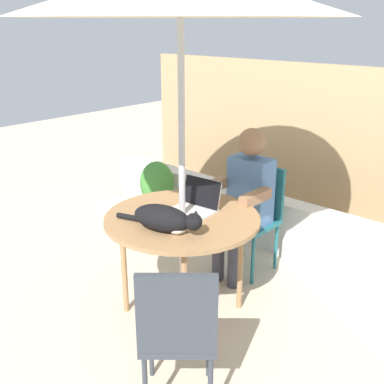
% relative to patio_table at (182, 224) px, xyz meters
% --- Properties ---
extents(ground_plane, '(14.00, 14.00, 0.00)m').
position_rel_patio_table_xyz_m(ground_plane, '(0.00, 0.00, -0.69)').
color(ground_plane, beige).
extents(fence_back, '(4.69, 0.08, 1.62)m').
position_rel_patio_table_xyz_m(fence_back, '(0.00, 2.14, 0.12)').
color(fence_back, tan).
rests_on(fence_back, ground).
extents(planter_wall_low, '(4.22, 0.20, 0.50)m').
position_rel_patio_table_xyz_m(planter_wall_low, '(0.00, 1.29, -0.44)').
color(planter_wall_low, beige).
rests_on(planter_wall_low, ground).
extents(patio_table, '(1.07, 1.07, 0.75)m').
position_rel_patio_table_xyz_m(patio_table, '(0.00, 0.00, 0.00)').
color(patio_table, '#9E754C').
rests_on(patio_table, ground).
extents(chair_occupied, '(0.40, 0.40, 0.89)m').
position_rel_patio_table_xyz_m(chair_occupied, '(0.00, 0.89, -0.16)').
color(chair_occupied, '#1E606B').
rests_on(chair_occupied, ground).
extents(chair_empty, '(0.56, 0.56, 0.89)m').
position_rel_patio_table_xyz_m(chair_empty, '(0.63, -0.70, -0.16)').
color(chair_empty, '#33383F').
rests_on(chair_empty, ground).
extents(person_seated, '(0.48, 0.48, 1.23)m').
position_rel_patio_table_xyz_m(person_seated, '(-0.00, 0.73, 0.01)').
color(person_seated, '#4C72A5').
rests_on(person_seated, ground).
extents(laptop, '(0.32, 0.28, 0.21)m').
position_rel_patio_table_xyz_m(laptop, '(-0.01, 0.16, 0.12)').
color(laptop, silver).
rests_on(laptop, patio_table).
extents(cat, '(0.65, 0.28, 0.17)m').
position_rel_patio_table_xyz_m(cat, '(0.09, -0.25, 0.14)').
color(cat, black).
rests_on(cat, patio_table).
extents(potted_plant_near_fence, '(0.35, 0.35, 0.67)m').
position_rel_patio_table_xyz_m(potted_plant_near_fence, '(-1.28, 0.97, -0.31)').
color(potted_plant_near_fence, '#33383D').
rests_on(potted_plant_near_fence, ground).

